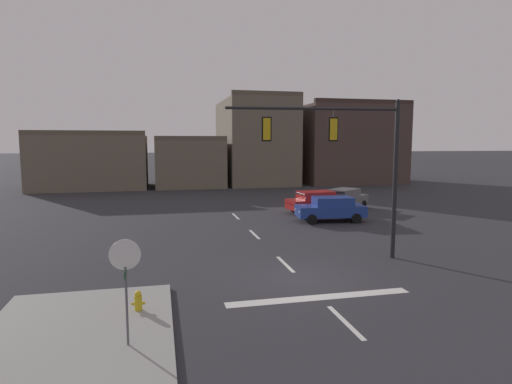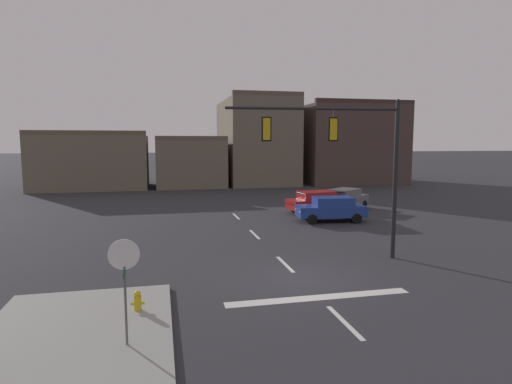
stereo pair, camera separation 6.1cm
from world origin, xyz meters
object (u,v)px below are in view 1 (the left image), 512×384
at_px(car_lot_nearside, 317,201).
at_px(car_lot_farside, 331,208).
at_px(car_lot_middle, 344,199).
at_px(fire_hydrant, 138,304).
at_px(signal_mast_near_side, 349,150).
at_px(stop_sign, 125,267).

xyz_separation_m(car_lot_nearside, car_lot_farside, (-0.28, -3.31, 0.00)).
bearing_deg(car_lot_nearside, car_lot_middle, 21.64).
bearing_deg(fire_hydrant, car_lot_middle, 49.92).
distance_m(signal_mast_near_side, car_lot_nearside, 12.96).
bearing_deg(signal_mast_near_side, car_lot_middle, 65.80).
height_order(stop_sign, car_lot_nearside, stop_sign).
relative_size(car_lot_middle, fire_hydrant, 6.14).
bearing_deg(car_lot_farside, stop_sign, -127.86).
height_order(signal_mast_near_side, car_lot_nearside, signal_mast_near_side).
bearing_deg(car_lot_nearside, car_lot_farside, -94.90).
distance_m(signal_mast_near_side, car_lot_middle, 14.76).
distance_m(car_lot_nearside, fire_hydrant, 20.09).
height_order(stop_sign, car_lot_farside, stop_sign).
bearing_deg(fire_hydrant, signal_mast_near_side, 26.21).
height_order(car_lot_nearside, fire_hydrant, car_lot_nearside).
relative_size(signal_mast_near_side, stop_sign, 2.66).
relative_size(car_lot_nearside, car_lot_middle, 1.00).
bearing_deg(car_lot_middle, car_lot_farside, -123.89).
height_order(signal_mast_near_side, car_lot_middle, signal_mast_near_side).
bearing_deg(signal_mast_near_side, fire_hydrant, -153.79).
xyz_separation_m(car_lot_middle, fire_hydrant, (-14.52, -17.25, -0.53)).
xyz_separation_m(signal_mast_near_side, fire_hydrant, (-8.69, -4.28, -4.49)).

